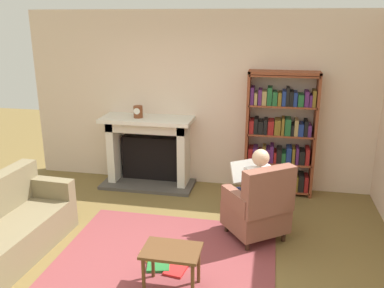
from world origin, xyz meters
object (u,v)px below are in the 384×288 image
at_px(fireplace, 149,149).
at_px(bookshelf, 280,136).
at_px(side_table, 172,256).
at_px(mantel_clock, 138,112).
at_px(armchair_reading, 259,207).
at_px(sofa_floral, 4,230).
at_px(seated_reader, 254,188).

distance_m(fireplace, bookshelf, 2.04).
bearing_deg(side_table, bookshelf, 69.10).
distance_m(mantel_clock, bookshelf, 2.17).
relative_size(fireplace, side_table, 2.60).
relative_size(bookshelf, armchair_reading, 1.91).
relative_size(mantel_clock, side_table, 0.33).
height_order(armchair_reading, side_table, armchair_reading).
bearing_deg(armchair_reading, bookshelf, -134.90).
distance_m(mantel_clock, side_table, 2.86).
relative_size(mantel_clock, sofa_floral, 0.11).
xyz_separation_m(mantel_clock, bookshelf, (2.14, 0.14, -0.30)).
bearing_deg(mantel_clock, seated_reader, -34.04).
bearing_deg(fireplace, seated_reader, -38.09).
relative_size(fireplace, mantel_clock, 7.90).
height_order(fireplace, armchair_reading, fireplace).
bearing_deg(mantel_clock, sofa_floral, -110.07).
xyz_separation_m(seated_reader, sofa_floral, (-2.68, -1.02, -0.30)).
relative_size(fireplace, armchair_reading, 1.50).
relative_size(fireplace, seated_reader, 1.28).
xyz_separation_m(armchair_reading, side_table, (-0.78, -1.15, -0.04)).
relative_size(fireplace, bookshelf, 0.78).
distance_m(seated_reader, side_table, 1.45).
distance_m(fireplace, sofa_floral, 2.57).
distance_m(bookshelf, sofa_floral, 3.87).
height_order(mantel_clock, bookshelf, bookshelf).
relative_size(bookshelf, sofa_floral, 1.07).
bearing_deg(sofa_floral, mantel_clock, -17.06).
bearing_deg(fireplace, side_table, -68.65).
relative_size(sofa_floral, side_table, 3.10).
bearing_deg(sofa_floral, bookshelf, -48.02).
relative_size(mantel_clock, seated_reader, 0.16).
bearing_deg(sofa_floral, armchair_reading, -68.45).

